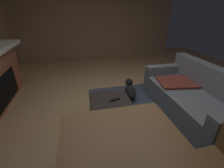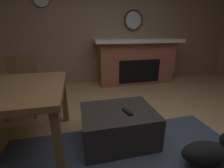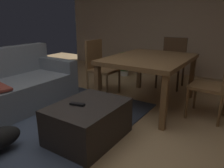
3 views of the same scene
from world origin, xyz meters
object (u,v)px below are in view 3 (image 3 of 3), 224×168
at_px(dining_chair_east, 172,60).
at_px(couch, 5,89).
at_px(dining_chair_north, 99,64).
at_px(potted_plant, 125,62).
at_px(tv_remote, 77,104).
at_px(dining_table, 150,62).
at_px(ottoman_coffee_table, 88,122).
at_px(dining_chair_south, 217,81).

bearing_deg(dining_chair_east, couch, 145.94).
bearing_deg(dining_chair_north, potted_plant, 10.17).
distance_m(tv_remote, dining_chair_east, 2.49).
height_order(tv_remote, dining_chair_east, dining_chair_east).
distance_m(dining_table, dining_chair_east, 1.11).
xyz_separation_m(ottoman_coffee_table, potted_plant, (2.58, 1.03, 0.10)).
distance_m(couch, dining_chair_east, 2.94).
height_order(ottoman_coffee_table, dining_table, dining_table).
height_order(dining_table, dining_chair_north, dining_chair_north).
bearing_deg(potted_plant, dining_chair_south, -121.72).
distance_m(dining_table, potted_plant, 1.78).
relative_size(couch, dining_chair_east, 2.11).
distance_m(couch, dining_chair_north, 1.51).
bearing_deg(ottoman_coffee_table, potted_plant, 21.72).
height_order(ottoman_coffee_table, potted_plant, potted_plant).
bearing_deg(potted_plant, tv_remote, -160.26).
bearing_deg(dining_chair_east, potted_plant, 80.82).
xyz_separation_m(tv_remote, dining_chair_east, (2.48, -0.20, 0.10)).
distance_m(dining_chair_north, potted_plant, 1.33).
relative_size(ottoman_coffee_table, tv_remote, 5.25).
distance_m(dining_table, dining_chair_south, 0.94).
relative_size(dining_table, dining_chair_south, 1.53).
height_order(couch, tv_remote, couch).
bearing_deg(dining_chair_south, dining_table, 89.76).
bearing_deg(tv_remote, ottoman_coffee_table, -53.91).
height_order(ottoman_coffee_table, tv_remote, tv_remote).
bearing_deg(potted_plant, dining_table, -137.97).
bearing_deg(dining_table, potted_plant, 42.03).
height_order(dining_chair_east, potted_plant, dining_chair_east).
height_order(couch, dining_chair_north, dining_chair_north).
relative_size(tv_remote, dining_table, 0.11).
bearing_deg(dining_table, dining_chair_north, 90.09).
bearing_deg(potted_plant, dining_chair_east, -99.18).
xyz_separation_m(dining_chair_north, dining_chair_south, (-0.00, -1.87, 0.00)).
bearing_deg(dining_chair_east, dining_chair_north, 140.01).
relative_size(ottoman_coffee_table, dining_chair_south, 0.90).
bearing_deg(dining_chair_south, couch, 117.07).
relative_size(tv_remote, dining_chair_east, 0.17).
relative_size(dining_chair_south, potted_plant, 1.69).
xyz_separation_m(ottoman_coffee_table, dining_chair_east, (2.40, -0.13, 0.32)).
bearing_deg(couch, dining_chair_north, -28.34).
height_order(dining_chair_north, potted_plant, dining_chair_north).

